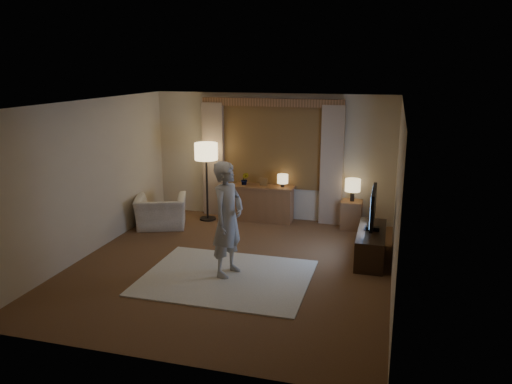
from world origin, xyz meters
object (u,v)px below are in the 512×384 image
(side_table, at_px, (351,215))
(tv_stand, at_px, (371,245))
(armchair, at_px, (161,212))
(person, at_px, (228,219))
(sideboard, at_px, (263,204))

(side_table, height_order, tv_stand, side_table)
(armchair, bearing_deg, tv_stand, 150.65)
(side_table, height_order, person, person)
(sideboard, bearing_deg, tv_stand, -35.08)
(armchair, bearing_deg, sideboard, -172.91)
(armchair, height_order, side_table, armchair)
(sideboard, relative_size, side_table, 2.14)
(sideboard, relative_size, armchair, 1.24)
(tv_stand, bearing_deg, sideboard, 144.92)
(armchair, distance_m, tv_stand, 4.15)
(person, bearing_deg, side_table, -15.78)
(armchair, relative_size, person, 0.55)
(side_table, bearing_deg, sideboard, 178.41)
(sideboard, distance_m, side_table, 1.81)
(side_table, relative_size, person, 0.32)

